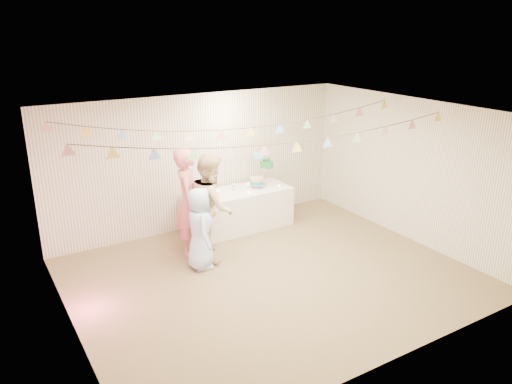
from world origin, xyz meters
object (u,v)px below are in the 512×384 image
cake_stand (261,169)px  person_adult_b (211,206)px  person_adult_a (189,202)px  person_child (200,228)px  table (239,209)px

cake_stand → person_adult_b: 1.78m
cake_stand → person_adult_a: size_ratio=0.38×
cake_stand → person_child: bearing=-148.4°
table → person_adult_a: 1.48m
person_child → cake_stand: bearing=-45.6°
table → person_child: (-1.34, -1.11, 0.30)m
table → person_child: 1.77m
person_adult_b → person_child: bearing=150.4°
person_adult_a → person_adult_b: bearing=-110.9°
person_adult_a → person_adult_b: person_adult_a is taller
table → person_child: person_child is taller
person_adult_a → person_adult_b: (0.28, -0.30, -0.04)m
table → person_adult_a: (-1.27, -0.53, 0.57)m
person_adult_b → person_child: size_ratio=1.33×
person_child → person_adult_a: bearing=5.5°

